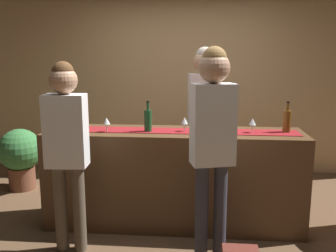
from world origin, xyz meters
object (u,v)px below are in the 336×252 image
(wine_glass_mid_counter, at_px, (107,121))
(bartender, at_px, (204,108))
(wine_bottle_green, at_px, (148,120))
(wine_bottle_clear, at_px, (234,120))
(customer_sipping, at_px, (213,130))
(wine_glass_near_customer, at_px, (253,122))
(customer_browsing, at_px, (66,138))
(wine_bottle_amber, at_px, (287,121))
(wine_glass_far_end, at_px, (185,121))
(potted_plant_tall, at_px, (20,155))

(wine_glass_mid_counter, relative_size, bartender, 0.08)
(wine_bottle_green, bearing_deg, wine_glass_mid_counter, -172.20)
(wine_bottle_clear, distance_m, wine_bottle_green, 0.83)
(customer_sipping, bearing_deg, bartender, 77.99)
(wine_glass_mid_counter, bearing_deg, wine_bottle_clear, 6.30)
(wine_glass_near_customer, distance_m, customer_browsing, 1.71)
(wine_bottle_amber, xyz_separation_m, customer_browsing, (-1.94, -0.64, -0.06))
(wine_bottle_green, xyz_separation_m, customer_sipping, (0.61, -0.56, 0.03))
(wine_glass_far_end, relative_size, customer_browsing, 0.09)
(wine_glass_far_end, bearing_deg, wine_bottle_amber, 3.52)
(customer_browsing, distance_m, potted_plant_tall, 1.92)
(customer_sipping, relative_size, customer_browsing, 1.07)
(wine_glass_far_end, bearing_deg, wine_bottle_green, -175.17)
(wine_bottle_amber, bearing_deg, customer_browsing, -161.70)
(wine_glass_mid_counter, height_order, customer_sipping, customer_sipping)
(wine_bottle_green, distance_m, customer_browsing, 0.83)
(potted_plant_tall, bearing_deg, customer_sipping, -31.18)
(wine_glass_mid_counter, distance_m, bartender, 1.16)
(wine_bottle_green, distance_m, wine_glass_mid_counter, 0.40)
(wine_glass_mid_counter, relative_size, customer_browsing, 0.09)
(customer_sipping, bearing_deg, wine_bottle_amber, 26.73)
(wine_glass_mid_counter, relative_size, wine_glass_far_end, 1.00)
(wine_bottle_amber, xyz_separation_m, wine_glass_near_customer, (-0.33, -0.06, -0.01))
(wine_bottle_clear, bearing_deg, wine_glass_mid_counter, -173.70)
(wine_glass_near_customer, bearing_deg, customer_sipping, -123.50)
(wine_bottle_amber, relative_size, customer_sipping, 0.17)
(wine_bottle_amber, bearing_deg, wine_glass_mid_counter, -175.23)
(wine_bottle_green, bearing_deg, wine_glass_far_end, 4.83)
(wine_bottle_clear, bearing_deg, wine_bottle_amber, 1.05)
(wine_bottle_green, xyz_separation_m, wine_glass_mid_counter, (-0.39, -0.05, -0.01))
(wine_glass_far_end, relative_size, customer_sipping, 0.08)
(customer_browsing, bearing_deg, wine_glass_far_end, 27.60)
(wine_glass_mid_counter, distance_m, wine_glass_far_end, 0.75)
(wine_bottle_clear, height_order, wine_glass_mid_counter, wine_bottle_clear)
(wine_glass_mid_counter, distance_m, potted_plant_tall, 1.77)
(wine_glass_near_customer, bearing_deg, wine_bottle_amber, 10.12)
(customer_browsing, bearing_deg, wine_bottle_clear, 20.23)
(wine_glass_far_end, xyz_separation_m, potted_plant_tall, (-2.12, 0.85, -0.62))
(wine_glass_far_end, xyz_separation_m, customer_sipping, (0.25, -0.59, 0.03))
(wine_glass_mid_counter, height_order, potted_plant_tall, wine_glass_mid_counter)
(wine_bottle_clear, distance_m, wine_glass_far_end, 0.48)
(wine_bottle_amber, relative_size, wine_glass_mid_counter, 2.10)
(potted_plant_tall, bearing_deg, bartender, -5.96)
(customer_sipping, bearing_deg, customer_browsing, 164.28)
(wine_glass_near_customer, xyz_separation_m, bartender, (-0.46, 0.60, 0.05))
(wine_glass_near_customer, distance_m, wine_glass_far_end, 0.65)
(wine_bottle_amber, distance_m, wine_glass_near_customer, 0.34)
(wine_bottle_amber, bearing_deg, wine_bottle_clear, -178.95)
(customer_sipping, height_order, customer_browsing, customer_sipping)
(wine_glass_near_customer, distance_m, bartender, 0.76)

